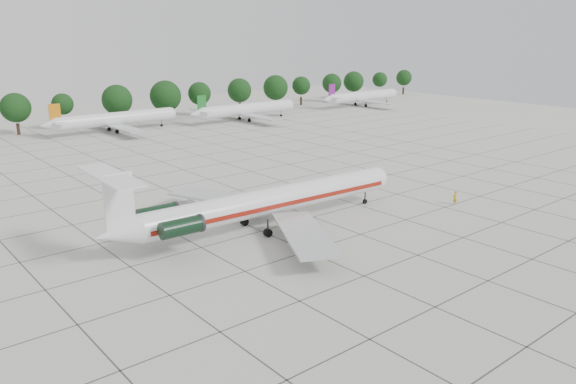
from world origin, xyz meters
The scene contains 8 objects.
ground centered at (0.00, 0.00, 0.00)m, with size 260.00×260.00×0.00m, color beige.
apron_joints centered at (0.00, 15.00, 0.01)m, with size 170.00×170.00×0.02m, color #383838.
main_airliner centered at (-7.85, 0.48, 3.26)m, with size 39.37×30.91×9.22m.
ground_crew centered at (18.08, -7.98, 0.92)m, with size 0.67×0.44×1.84m, color #C0960B.
bg_airliner_c centered at (6.64, 74.73, 2.91)m, with size 28.24×27.20×7.40m.
bg_airliner_d centered at (39.56, 69.40, 2.91)m, with size 28.24×27.20×7.40m.
bg_airliner_e centered at (84.79, 71.15, 2.91)m, with size 28.24×27.20×7.40m.
tree_line centered at (-11.68, 85.00, 5.98)m, with size 249.86×8.44×10.22m.
Camera 1 is at (-44.35, -48.71, 22.01)m, focal length 35.00 mm.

